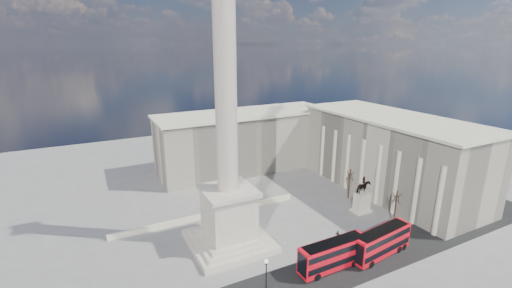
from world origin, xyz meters
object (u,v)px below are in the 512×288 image
object	(u,v)px
red_bus_d	(461,213)
victorian_lamp	(266,276)
pedestrian_walking	(387,229)
pedestrian_crossing	(338,235)
red_bus_c	(382,242)
pedestrian_standing	(391,231)
red_bus_b	(334,254)
nelsons_column	(228,177)
equestrian_statue	(362,199)

from	to	relation	value
red_bus_d	victorian_lamp	bearing A→B (deg)	-179.93
red_bus_d	pedestrian_walking	bearing A→B (deg)	163.80
victorian_lamp	pedestrian_crossing	size ratio (longest dim) A/B	3.43
red_bus_c	victorian_lamp	xyz separation A→B (m)	(-22.54, -0.17, 1.13)
red_bus_d	pedestrian_crossing	xyz separation A→B (m)	(-25.73, 6.61, -1.62)
pedestrian_standing	red_bus_c	bearing A→B (deg)	8.80
red_bus_b	pedestrian_crossing	distance (m)	9.07
nelsons_column	red_bus_c	bearing A→B (deg)	-35.13
nelsons_column	equestrian_statue	bearing A→B (deg)	-2.96
red_bus_d	pedestrian_walking	xyz separation A→B (m)	(-15.71, 4.30, -1.70)
red_bus_b	red_bus_d	size ratio (longest dim) A/B	1.01
red_bus_d	equestrian_statue	world-z (taller)	equestrian_statue
red_bus_b	victorian_lamp	bearing A→B (deg)	-175.90
nelsons_column	pedestrian_standing	world-z (taller)	nelsons_column
red_bus_b	equestrian_statue	distance (m)	22.31
red_bus_b	pedestrian_crossing	xyz separation A→B (m)	(6.28, 6.33, -1.66)
nelsons_column	victorian_lamp	size ratio (longest dim) A/B	7.85
red_bus_b	pedestrian_walking	world-z (taller)	red_bus_b
pedestrian_walking	victorian_lamp	bearing A→B (deg)	-164.39
nelsons_column	pedestrian_walking	world-z (taller)	nelsons_column
equestrian_statue	victorian_lamp	bearing A→B (deg)	-155.93
red_bus_b	red_bus_c	bearing A→B (deg)	-5.75
pedestrian_standing	equestrian_statue	bearing A→B (deg)	-122.38
equestrian_statue	pedestrian_standing	size ratio (longest dim) A/B	4.22
victorian_lamp	pedestrian_standing	xyz separation A→B (m)	(29.16, 3.98, -2.76)
red_bus_c	equestrian_statue	xyz separation A→B (m)	(8.60, 13.74, 0.24)
pedestrian_standing	pedestrian_crossing	bearing A→B (deg)	-39.93
pedestrian_crossing	red_bus_b	bearing A→B (deg)	109.98
victorian_lamp	pedestrian_walking	world-z (taller)	victorian_lamp
red_bus_d	pedestrian_standing	size ratio (longest dim) A/B	6.17
red_bus_c	nelsons_column	bearing A→B (deg)	137.73
red_bus_d	pedestrian_standing	distance (m)	16.17
pedestrian_walking	pedestrian_crossing	size ratio (longest dim) A/B	0.91
red_bus_c	victorian_lamp	bearing A→B (deg)	173.29
red_bus_c	pedestrian_walking	distance (m)	8.47
red_bus_d	victorian_lamp	size ratio (longest dim) A/B	1.89
red_bus_d	nelsons_column	bearing A→B (deg)	160.66
red_bus_b	nelsons_column	bearing A→B (deg)	129.54
red_bus_d	pedestrian_walking	world-z (taller)	red_bus_d
victorian_lamp	pedestrian_walking	bearing A→B (deg)	9.82
nelsons_column	pedestrian_walking	size ratio (longest dim) A/B	29.51
victorian_lamp	nelsons_column	bearing A→B (deg)	87.10
red_bus_b	pedestrian_walking	bearing A→B (deg)	13.29
red_bus_b	pedestrian_standing	world-z (taller)	red_bus_b
equestrian_statue	pedestrian_standing	world-z (taller)	equestrian_statue
red_bus_b	red_bus_c	world-z (taller)	red_bus_c
red_bus_b	red_bus_d	xyz separation A→B (m)	(32.01, -0.29, -0.04)
nelsons_column	equestrian_statue	world-z (taller)	nelsons_column
red_bus_c	pedestrian_walking	world-z (taller)	red_bus_c
pedestrian_standing	pedestrian_crossing	distance (m)	10.53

